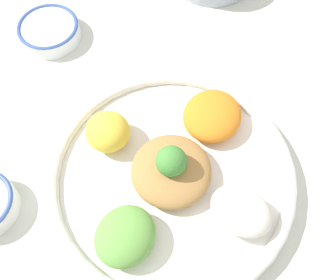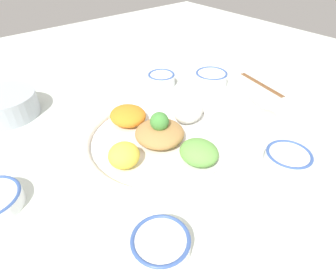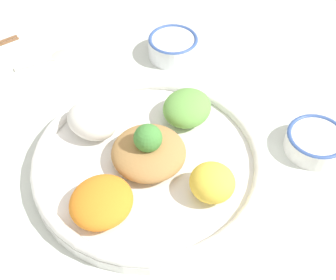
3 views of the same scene
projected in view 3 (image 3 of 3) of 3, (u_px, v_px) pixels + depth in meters
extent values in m
plane|color=silver|center=(168.00, 163.00, 0.79)|extent=(2.40, 2.40, 0.00)
cylinder|color=white|center=(149.00, 164.00, 0.78)|extent=(0.38, 0.38, 0.02)
torus|color=white|center=(149.00, 159.00, 0.77)|extent=(0.38, 0.38, 0.02)
ellipsoid|color=#6BAD4C|center=(187.00, 108.00, 0.82)|extent=(0.10, 0.10, 0.05)
ellipsoid|color=white|center=(92.00, 121.00, 0.79)|extent=(0.10, 0.08, 0.05)
ellipsoid|color=orange|center=(103.00, 203.00, 0.69)|extent=(0.11, 0.11, 0.04)
ellipsoid|color=yellow|center=(212.00, 182.00, 0.71)|extent=(0.08, 0.08, 0.06)
ellipsoid|color=#AD7F47|center=(149.00, 152.00, 0.76)|extent=(0.12, 0.12, 0.04)
sphere|color=#478E3D|center=(148.00, 138.00, 0.73)|extent=(0.05, 0.05, 0.05)
cylinder|color=white|center=(173.00, 47.00, 0.97)|extent=(0.10, 0.10, 0.04)
torus|color=#38569E|center=(173.00, 40.00, 0.95)|extent=(0.10, 0.10, 0.01)
cylinder|color=#DBB251|center=(173.00, 41.00, 0.96)|extent=(0.08, 0.08, 0.00)
cylinder|color=white|center=(315.00, 142.00, 0.80)|extent=(0.10, 0.10, 0.03)
torus|color=#38569E|center=(317.00, 136.00, 0.79)|extent=(0.10, 0.10, 0.01)
cylinder|color=white|center=(317.00, 137.00, 0.79)|extent=(0.08, 0.08, 0.00)
cube|color=beige|center=(34.00, 64.00, 0.96)|extent=(0.04, 0.08, 0.01)
ellipsoid|color=beige|center=(63.00, 55.00, 0.98)|extent=(0.06, 0.06, 0.01)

